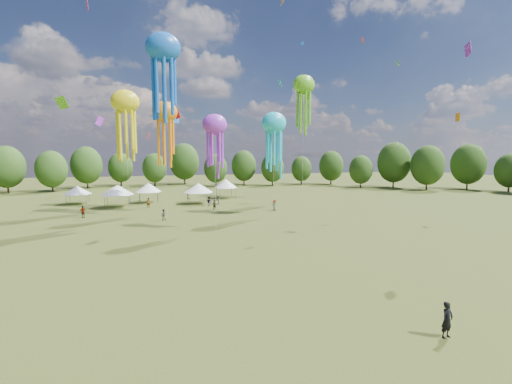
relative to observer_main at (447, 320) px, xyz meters
name	(u,v)px	position (x,y,z in m)	size (l,w,h in m)	color
ground	(287,331)	(-7.75, 3.14, -0.96)	(300.00, 300.00, 0.00)	#384416
observer_main	(447,320)	(0.00, 0.00, 0.00)	(0.70, 0.46, 1.92)	black
spectator_near	(163,215)	(-12.62, 38.37, -0.14)	(0.80, 0.63, 1.65)	gray
spectators_far	(198,203)	(-5.97, 49.55, -0.07)	(31.46, 21.60, 1.88)	gray
festival_tents	(158,188)	(-12.72, 57.89, 2.12)	(34.84, 12.29, 4.25)	#47474C
show_kites	(206,103)	(-4.91, 45.65, 17.23)	(39.83, 27.67, 27.52)	orange
small_kites	(188,31)	(-7.59, 45.44, 28.59)	(81.10, 58.53, 46.40)	orange
treeline	(162,169)	(-11.61, 65.65, 5.58)	(201.57, 95.24, 13.43)	#38281C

